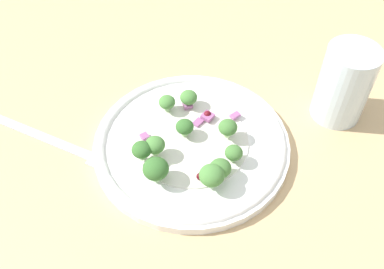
{
  "coord_description": "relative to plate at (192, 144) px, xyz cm",
  "views": [
    {
      "loc": [
        30.57,
        -13.32,
        43.39
      ],
      "look_at": [
        0.14,
        2.91,
        2.7
      ],
      "focal_mm": 41.09,
      "sensor_mm": 36.0,
      "label": 1
    }
  ],
  "objects": [
    {
      "name": "broccoli_floret_3",
      "position": [
        -5.58,
        2.48,
        2.08
      ],
      "size": [
        2.26,
        2.26,
        2.29
      ],
      "color": "#8EB77A",
      "rests_on": "plate"
    },
    {
      "name": "cranberry_0",
      "position": [
        5.28,
        -1.76,
        0.83
      ],
      "size": [
        0.88,
        0.88,
        0.88
      ],
      "primitive_type": "sphere",
      "color": "#4C0A14",
      "rests_on": "plate"
    },
    {
      "name": "broccoli_floret_6",
      "position": [
        6.84,
        -1.18,
        2.55
      ],
      "size": [
        2.86,
        2.86,
        2.89
      ],
      "color": "#8EB77A",
      "rests_on": "plate"
    },
    {
      "name": "cranberry_2",
      "position": [
        -2.57,
        3.62,
        1.14
      ],
      "size": [
        0.97,
        0.97,
        0.97
      ],
      "primitive_type": "sphere",
      "color": "maroon",
      "rests_on": "plate"
    },
    {
      "name": "broccoli_floret_9",
      "position": [
        -0.0,
        -4.86,
        2.44
      ],
      "size": [
        2.41,
        2.41,
        2.44
      ],
      "color": "#9EC684",
      "rests_on": "plate"
    },
    {
      "name": "onion_bit_3",
      "position": [
        -3.19,
        -4.96,
        0.84
      ],
      "size": [
        1.08,
        1.02,
        0.55
      ],
      "primitive_type": "cube",
      "rotation": [
        0.0,
        0.0,
        1.67
      ],
      "color": "#A35B93",
      "rests_on": "plate"
    },
    {
      "name": "broccoli_floret_1",
      "position": [
        -6.12,
        -0.39,
        2.09
      ],
      "size": [
        2.15,
        2.15,
        2.17
      ],
      "color": "#8EB77A",
      "rests_on": "plate"
    },
    {
      "name": "fork",
      "position": [
        -8.27,
        -14.42,
        -0.61
      ],
      "size": [
        16.05,
        12.47,
        0.5
      ],
      "color": "silver",
      "rests_on": "ground_plane"
    },
    {
      "name": "ground_plane",
      "position": [
        -0.14,
        -2.91,
        -1.86
      ],
      "size": [
        180.0,
        180.0,
        2.0
      ],
      "primitive_type": "cube",
      "color": "tan"
    },
    {
      "name": "plate",
      "position": [
        0.0,
        0.0,
        0.0
      ],
      "size": [
        24.42,
        24.42,
        1.7
      ],
      "color": "white",
      "rests_on": "ground_plane"
    },
    {
      "name": "water_glass",
      "position": [
        3.58,
        19.94,
        4.37
      ],
      "size": [
        6.59,
        6.59,
        10.45
      ],
      "primitive_type": "cylinder",
      "color": "silver",
      "rests_on": "ground_plane"
    },
    {
      "name": "broccoli_floret_2",
      "position": [
        1.54,
        4.12,
        2.44
      ],
      "size": [
        2.34,
        2.34,
        2.37
      ],
      "color": "#ADD18E",
      "rests_on": "plate"
    },
    {
      "name": "broccoli_floret_7",
      "position": [
        4.98,
        2.87,
        2.07
      ],
      "size": [
        2.13,
        2.13,
        2.16
      ],
      "color": "#8EB77A",
      "rests_on": "plate"
    },
    {
      "name": "onion_bit_0",
      "position": [
        -2.26,
        2.07,
        0.66
      ],
      "size": [
        1.38,
        1.57,
        0.47
      ],
      "primitive_type": "cube",
      "rotation": [
        0.0,
        0.0,
        0.4
      ],
      "color": "#A35B93",
      "rests_on": "plate"
    },
    {
      "name": "onion_bit_1",
      "position": [
        -0.86,
        6.76,
        0.97
      ],
      "size": [
        1.03,
        1.39,
        0.42
      ],
      "primitive_type": "cube",
      "rotation": [
        0.0,
        0.0,
        1.75
      ],
      "color": "#A35B93",
      "rests_on": "plate"
    },
    {
      "name": "broccoli_floret_0",
      "position": [
        -0.12,
        -6.54,
        2.54
      ],
      "size": [
        2.36,
        2.36,
        2.39
      ],
      "color": "#8EB77A",
      "rests_on": "plate"
    },
    {
      "name": "broccoli_floret_4",
      "position": [
        3.12,
        -6.27,
        2.56
      ],
      "size": [
        2.98,
        2.98,
        3.02
      ],
      "color": "#8EB77A",
      "rests_on": "plate"
    },
    {
      "name": "broccoli_floret_5",
      "position": [
        6.15,
        0.37,
        2.07
      ],
      "size": [
        2.52,
        2.52,
        2.55
      ],
      "color": "#ADD18E",
      "rests_on": "plate"
    },
    {
      "name": "onion_bit_4",
      "position": [
        -2.36,
        3.55,
        1.06
      ],
      "size": [
        1.83,
        1.83,
        0.49
      ],
      "primitive_type": "cube",
      "rotation": [
        0.0,
        0.0,
        1.98
      ],
      "color": "#A35B93",
      "rests_on": "plate"
    },
    {
      "name": "onion_bit_2",
      "position": [
        -5.48,
        2.25,
        0.98
      ],
      "size": [
        1.4,
        1.36,
        0.48
      ],
      "primitive_type": "cube",
      "rotation": [
        0.0,
        0.0,
        1.4
      ],
      "color": "#A35B93",
      "rests_on": "plate"
    },
    {
      "name": "dressing_pool",
      "position": [
        0.0,
        -0.0,
        0.44
      ],
      "size": [
        14.16,
        14.16,
        0.2
      ],
      "primitive_type": "cylinder",
      "color": "white",
      "rests_on": "plate"
    },
    {
      "name": "cranberry_1",
      "position": [
        -0.42,
        4.92,
        0.79
      ],
      "size": [
        0.85,
        0.85,
        0.85
      ],
      "primitive_type": "sphere",
      "color": "#4C0A14",
      "rests_on": "plate"
    },
    {
      "name": "broccoli_floret_8",
      "position": [
        -1.32,
        -0.32,
        2.07
      ],
      "size": [
        2.23,
        2.23,
        2.26
      ],
      "color": "#9EC684",
      "rests_on": "plate"
    }
  ]
}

